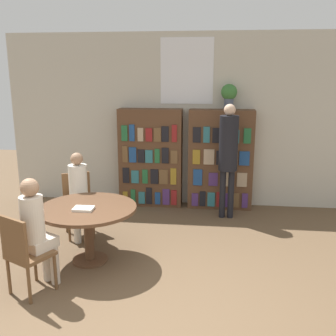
% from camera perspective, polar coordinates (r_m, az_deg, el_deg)
% --- Properties ---
extents(ground_plane, '(16.00, 16.00, 0.00)m').
position_cam_1_polar(ground_plane, '(4.00, -1.79, -22.04)').
color(ground_plane, brown).
extents(wall_back, '(6.40, 0.07, 3.00)m').
position_cam_1_polar(wall_back, '(6.95, 2.69, 6.90)').
color(wall_back, beige).
rests_on(wall_back, ground_plane).
extents(bookshelf_left, '(1.10, 0.34, 1.72)m').
position_cam_1_polar(bookshelf_left, '(6.94, -2.53, 1.46)').
color(bookshelf_left, brown).
rests_on(bookshelf_left, ground_plane).
extents(bookshelf_right, '(1.10, 0.34, 1.72)m').
position_cam_1_polar(bookshelf_right, '(6.85, 7.62, 1.19)').
color(bookshelf_right, brown).
rests_on(bookshelf_right, ground_plane).
extents(flower_vase, '(0.27, 0.27, 0.42)m').
position_cam_1_polar(flower_vase, '(6.71, 8.85, 10.51)').
color(flower_vase, '#475166').
rests_on(flower_vase, bookshelf_right).
extents(reading_table, '(1.21, 1.21, 0.72)m').
position_cam_1_polar(reading_table, '(4.99, -11.54, -6.83)').
color(reading_table, brown).
rests_on(reading_table, ground_plane).
extents(chair_near_camera, '(0.54, 0.54, 0.90)m').
position_cam_1_polar(chair_near_camera, '(4.47, -20.19, -11.27)').
color(chair_near_camera, brown).
rests_on(chair_near_camera, ground_plane).
extents(chair_left_side, '(0.54, 0.54, 0.90)m').
position_cam_1_polar(chair_left_side, '(5.90, -12.94, -4.63)').
color(chair_left_side, brown).
rests_on(chair_left_side, ground_plane).
extents(seated_reader_left, '(0.37, 0.40, 1.25)m').
position_cam_1_polar(seated_reader_left, '(5.67, -12.80, -3.27)').
color(seated_reader_left, silver).
rests_on(seated_reader_left, ground_plane).
extents(seated_reader_right, '(0.36, 0.40, 1.27)m').
position_cam_1_polar(seated_reader_right, '(4.49, -18.54, -8.07)').
color(seated_reader_right, beige).
rests_on(seated_reader_right, ground_plane).
extents(librarian_standing, '(0.30, 0.57, 1.86)m').
position_cam_1_polar(librarian_standing, '(6.31, 8.75, 2.70)').
color(librarian_standing, black).
rests_on(librarian_standing, ground_plane).
extents(open_book_on_table, '(0.24, 0.18, 0.03)m').
position_cam_1_polar(open_book_on_table, '(4.85, -12.16, -5.80)').
color(open_book_on_table, silver).
rests_on(open_book_on_table, reading_table).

